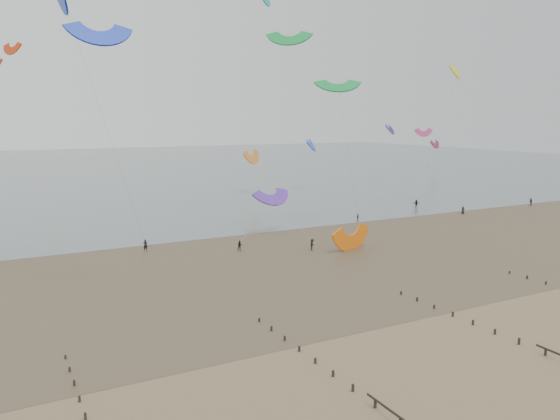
{
  "coord_description": "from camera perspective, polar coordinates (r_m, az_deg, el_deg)",
  "views": [
    {
      "loc": [
        -36.29,
        -34.26,
        19.83
      ],
      "look_at": [
        -3.17,
        28.0,
        8.0
      ],
      "focal_mm": 35.0,
      "sensor_mm": 36.0,
      "label": 1
    }
  ],
  "objects": [
    {
      "name": "sea_and_shore",
      "position": [
        78.39,
        -2.8,
        -5.14
      ],
      "size": [
        500.0,
        665.0,
        0.03
      ],
      "color": "#475654",
      "rests_on": "ground"
    },
    {
      "name": "kites_airborne",
      "position": [
        124.82,
        -16.29,
        9.99
      ],
      "size": [
        258.0,
        119.93,
        44.18
      ],
      "color": "#0B2DD3",
      "rests_on": "ground"
    },
    {
      "name": "kitesurfers",
      "position": [
        103.22,
        8.4,
        -1.18
      ],
      "size": [
        148.05,
        24.92,
        1.78
      ],
      "color": "black",
      "rests_on": "ground"
    },
    {
      "name": "ground",
      "position": [
        53.7,
        17.72,
        -12.62
      ],
      "size": [
        500.0,
        500.0,
        0.0
      ],
      "primitive_type": "plane",
      "color": "brown",
      "rests_on": "ground"
    },
    {
      "name": "grounded_kite",
      "position": [
        84.82,
        7.48,
        -4.08
      ],
      "size": [
        8.9,
        7.81,
        4.12
      ],
      "primitive_type": null,
      "rotation": [
        1.54,
        0.0,
        0.3
      ],
      "color": "orange",
      "rests_on": "ground"
    },
    {
      "name": "kitesurfer_lead",
      "position": [
        85.38,
        -13.88,
        -3.58
      ],
      "size": [
        0.78,
        0.7,
        1.78
      ],
      "primitive_type": "imported",
      "rotation": [
        0.0,
        0.0,
        2.6
      ],
      "color": "black",
      "rests_on": "ground"
    }
  ]
}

